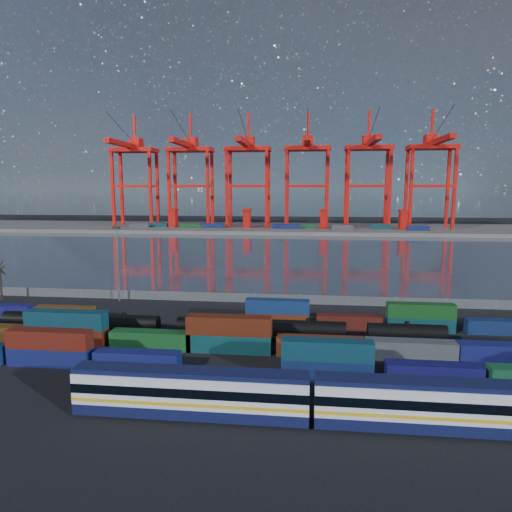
# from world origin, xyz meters

# --- Properties ---
(ground) EXTENTS (700.00, 700.00, 0.00)m
(ground) POSITION_xyz_m (0.00, 0.00, 0.00)
(ground) COLOR black
(ground) RESTS_ON ground
(harbor_water) EXTENTS (700.00, 700.00, 0.00)m
(harbor_water) POSITION_xyz_m (0.00, 105.00, 0.01)
(harbor_water) COLOR #343D4C
(harbor_water) RESTS_ON ground
(far_quay) EXTENTS (700.00, 70.00, 2.00)m
(far_quay) POSITION_xyz_m (0.00, 210.00, 1.00)
(far_quay) COLOR #514F4C
(far_quay) RESTS_ON ground
(distant_mountains) EXTENTS (2470.00, 1100.00, 520.00)m
(distant_mountains) POSITION_xyz_m (63.02, 1600.00, 220.29)
(distant_mountains) COLOR #1E2630
(distant_mountains) RESTS_ON ground
(passenger_train) EXTENTS (77.49, 3.15, 5.40)m
(passenger_train) POSITION_xyz_m (25.00, -23.07, 2.71)
(passenger_train) COLOR silver
(passenger_train) RESTS_ON ground
(container_row_south) EXTENTS (139.10, 2.41, 5.14)m
(container_row_south) POSITION_xyz_m (-14.53, -10.84, 2.14)
(container_row_south) COLOR #424447
(container_row_south) RESTS_ON ground
(container_row_mid) EXTENTS (142.21, 2.61, 5.57)m
(container_row_mid) POSITION_xyz_m (1.70, -2.62, 1.99)
(container_row_mid) COLOR #46474B
(container_row_mid) RESTS_ON ground
(container_row_north) EXTENTS (127.27, 2.32, 4.94)m
(container_row_north) POSITION_xyz_m (18.16, 11.21, 1.73)
(container_row_north) COLOR navy
(container_row_north) RESTS_ON ground
(tanker_string) EXTENTS (105.53, 2.69, 3.85)m
(tanker_string) POSITION_xyz_m (-19.47, 3.36, 1.93)
(tanker_string) COLOR black
(tanker_string) RESTS_ON ground
(waterfront_fence) EXTENTS (160.12, 0.12, 2.20)m
(waterfront_fence) POSITION_xyz_m (-0.00, 28.00, 1.00)
(waterfront_fence) COLOR #595B5E
(waterfront_fence) RESTS_ON ground
(bare_tree) EXTENTS (2.43, 2.38, 8.93)m
(bare_tree) POSITION_xyz_m (-56.20, 23.46, 4.50)
(bare_tree) COLOR black
(bare_tree) RESTS_ON ground
(yard_light_mast) EXTENTS (1.60, 0.40, 16.60)m
(yard_light_mast) POSITION_xyz_m (-30.00, 26.00, 9.30)
(yard_light_mast) COLOR slate
(yard_light_mast) RESTS_ON ground
(gantry_cranes) EXTENTS (201.72, 51.29, 69.46)m
(gantry_cranes) POSITION_xyz_m (-7.50, 203.16, 42.58)
(gantry_cranes) COLOR red
(gantry_cranes) RESTS_ON ground
(quay_containers) EXTENTS (172.58, 10.99, 2.60)m
(quay_containers) POSITION_xyz_m (-11.00, 195.46, 3.30)
(quay_containers) COLOR navy
(quay_containers) RESTS_ON far_quay
(straddle_carriers) EXTENTS (140.00, 7.00, 11.10)m
(straddle_carriers) POSITION_xyz_m (-2.50, 200.00, 7.82)
(straddle_carriers) COLOR red
(straddle_carriers) RESTS_ON far_quay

